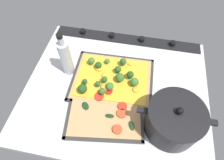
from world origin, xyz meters
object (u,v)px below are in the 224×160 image
Objects in this scene: baking_tray_front at (112,80)px; baking_tray_back at (105,110)px; veggie_pizza_back at (106,109)px; cooking_pot at (174,120)px; oil_bottle at (66,58)px; broccoli_pizza at (111,78)px.

baking_tray_back is (-0.08, 15.21, 0.01)cm from baking_tray_front.
cooking_pot is (-25.17, 1.97, 5.35)cm from veggie_pizza_back.
baking_tray_front is at bearing -88.52° from veggie_pizza_back.
baking_tray_back is at bearing 141.06° from oil_bottle.
baking_tray_back is 1.50× the size of oil_bottle.
cooking_pot is at bearing 158.13° from oil_bottle.
broccoli_pizza is at bearing -32.88° from cooking_pot.
oil_bottle reaches higher than baking_tray_back.
baking_tray_back is at bearing 90.31° from baking_tray_front.
baking_tray_back is 1.09× the size of veggie_pizza_back.
baking_tray_back is at bearing 91.73° from broccoli_pizza.
broccoli_pizza is 31.19cm from cooking_pot.
baking_tray_back is at bearing -4.19° from cooking_pot.
baking_tray_front is 1.07× the size of broccoli_pizza.
cooking_pot is at bearing 175.81° from baking_tray_back.
cooking_pot is (-25.48, 1.87, 6.04)cm from baking_tray_back.
cooking_pot is (-25.93, 16.76, 4.42)cm from broccoli_pizza.
veggie_pizza_back is 1.13× the size of cooking_pot.
veggie_pizza_back is at bearing 141.65° from oil_bottle.
broccoli_pizza is at bearing 41.07° from baking_tray_front.
broccoli_pizza is at bearing -88.27° from baking_tray_back.
baking_tray_front is 1.70cm from broccoli_pizza.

